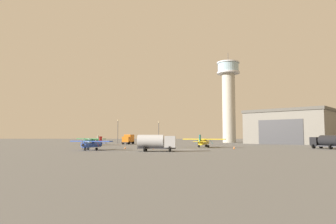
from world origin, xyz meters
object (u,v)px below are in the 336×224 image
(airplane_yellow, at_px, (204,142))
(truck_box_orange, at_px, (128,139))
(traffic_cone_near_right, at_px, (153,148))
(truck_fuel_tanker_silver, at_px, (156,142))
(airplane_blue, at_px, (92,144))
(airplane_green, at_px, (92,141))
(traffic_cone_near_left, at_px, (125,148))
(control_tower, at_px, (229,95))
(traffic_cone_mid_apron, at_px, (234,148))
(light_post_west, at_px, (159,130))
(light_post_east, at_px, (118,129))
(truck_fuel_tanker_black, at_px, (327,141))

(airplane_yellow, distance_m, truck_box_orange, 35.21)
(traffic_cone_near_right, bearing_deg, truck_fuel_tanker_silver, -80.91)
(airplane_blue, height_order, airplane_green, airplane_green)
(airplane_blue, bearing_deg, traffic_cone_near_left, 159.05)
(control_tower, xyz_separation_m, traffic_cone_mid_apron, (-8.58, -58.56, -19.10))
(control_tower, bearing_deg, traffic_cone_near_right, -112.98)
(control_tower, distance_m, truck_box_orange, 47.55)
(airplane_blue, height_order, airplane_yellow, airplane_yellow)
(light_post_west, bearing_deg, airplane_blue, -102.95)
(airplane_yellow, bearing_deg, truck_fuel_tanker_silver, 169.58)
(light_post_east, bearing_deg, light_post_west, -24.47)
(airplane_blue, bearing_deg, traffic_cone_near_right, 126.73)
(airplane_blue, height_order, traffic_cone_near_left, airplane_blue)
(airplane_yellow, bearing_deg, light_post_east, 56.02)
(truck_fuel_tanker_silver, xyz_separation_m, light_post_east, (-18.53, 55.11, 3.46))
(light_post_west, relative_size, traffic_cone_near_right, 11.26)
(control_tower, relative_size, traffic_cone_near_right, 54.88)
(truck_box_orange, distance_m, traffic_cone_mid_apron, 45.09)
(traffic_cone_mid_apron, bearing_deg, airplane_green, 146.81)
(airplane_green, distance_m, light_post_east, 20.84)
(airplane_blue, xyz_separation_m, traffic_cone_mid_apron, (28.84, 5.95, -0.94))
(control_tower, bearing_deg, truck_box_orange, -147.45)
(truck_box_orange, xyz_separation_m, traffic_cone_mid_apron, (28.63, -34.81, -1.43))
(truck_fuel_tanker_black, bearing_deg, airplane_green, 46.85)
(light_post_west, height_order, traffic_cone_near_left, light_post_west)
(traffic_cone_near_left, height_order, traffic_cone_near_right, traffic_cone_near_right)
(airplane_green, relative_size, airplane_yellow, 0.93)
(control_tower, distance_m, truck_fuel_tanker_silver, 74.97)
(control_tower, xyz_separation_m, traffic_cone_near_left, (-32.07, -57.90, -19.14))
(light_post_east, distance_m, traffic_cone_mid_apron, 56.82)
(light_post_west, bearing_deg, airplane_green, -145.83)
(airplane_green, distance_m, truck_box_orange, 13.67)
(light_post_west, relative_size, light_post_east, 0.88)
(airplane_blue, height_order, light_post_west, light_post_west)
(traffic_cone_near_left, relative_size, traffic_cone_mid_apron, 0.86)
(airplane_blue, xyz_separation_m, traffic_cone_near_left, (5.36, 6.61, -0.99))
(truck_fuel_tanker_silver, bearing_deg, airplane_blue, 164.21)
(truck_fuel_tanker_black, xyz_separation_m, light_post_east, (-54.45, 43.45, 3.52))
(airplane_yellow, bearing_deg, truck_box_orange, 58.78)
(airplane_blue, height_order, truck_fuel_tanker_black, truck_fuel_tanker_black)
(traffic_cone_near_left, bearing_deg, light_post_west, 82.77)
(airplane_yellow, bearing_deg, traffic_cone_mid_apron, -125.30)
(control_tower, relative_size, truck_box_orange, 5.43)
(airplane_blue, relative_size, traffic_cone_mid_apron, 14.24)
(light_post_west, distance_m, traffic_cone_near_left, 37.82)
(truck_fuel_tanker_black, relative_size, traffic_cone_near_left, 13.32)
(traffic_cone_near_right, relative_size, traffic_cone_mid_apron, 1.06)
(truck_fuel_tanker_silver, relative_size, traffic_cone_near_left, 12.67)
(control_tower, bearing_deg, airplane_blue, -120.12)
(control_tower, bearing_deg, airplane_green, -144.12)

